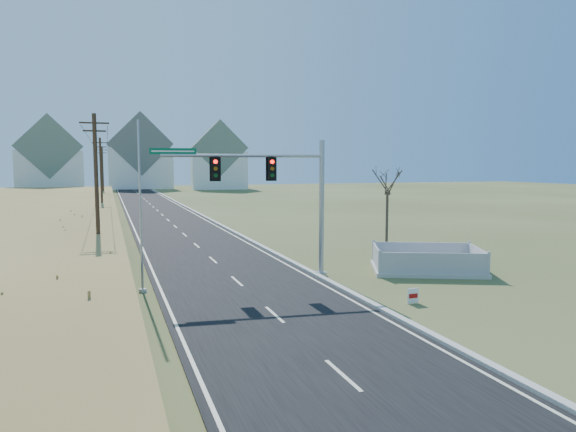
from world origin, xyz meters
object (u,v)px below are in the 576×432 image
at_px(fence_enclosure, 426,266).
at_px(flagpole, 141,225).
at_px(open_sign, 413,296).
at_px(traffic_signal_mast, 286,193).
at_px(bare_tree, 388,179).

bearing_deg(fence_enclosure, flagpole, -157.05).
bearing_deg(open_sign, traffic_signal_mast, 117.94).
xyz_separation_m(fence_enclosure, bare_tree, (1.65, 7.08, 4.51)).
bearing_deg(fence_enclosure, traffic_signal_mast, -163.50).
height_order(fence_enclosure, open_sign, fence_enclosure).
height_order(traffic_signal_mast, fence_enclosure, traffic_signal_mast).
bearing_deg(fence_enclosure, open_sign, -104.97).
distance_m(traffic_signal_mast, flagpole, 7.29).
distance_m(traffic_signal_mast, bare_tree, 11.19).
relative_size(open_sign, bare_tree, 0.11).
xyz_separation_m(traffic_signal_mast, flagpole, (-7.15, -0.75, -1.23)).
height_order(fence_enclosure, bare_tree, bare_tree).
height_order(open_sign, flagpole, flagpole).
bearing_deg(open_sign, bare_tree, 65.12).
bearing_deg(bare_tree, traffic_signal_mast, -147.07).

